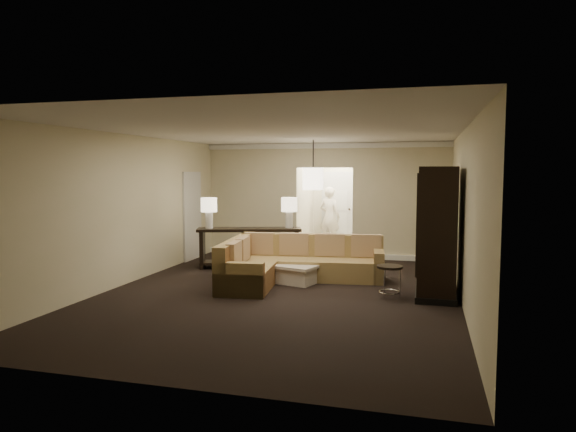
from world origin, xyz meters
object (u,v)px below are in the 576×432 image
(person, at_px, (330,214))
(armoire, at_px, (436,234))
(coffee_table, at_px, (297,272))
(drink_table, at_px, (390,275))
(sectional_sofa, at_px, (290,264))
(console_table, at_px, (249,244))

(person, bearing_deg, armoire, 138.70)
(coffee_table, height_order, person, person)
(armoire, height_order, drink_table, armoire)
(sectional_sofa, height_order, armoire, armoire)
(sectional_sofa, xyz_separation_m, console_table, (-1.22, 1.16, 0.18))
(sectional_sofa, bearing_deg, person, 84.37)
(sectional_sofa, relative_size, drink_table, 5.47)
(console_table, height_order, person, person)
(drink_table, bearing_deg, console_table, 148.22)
(coffee_table, bearing_deg, armoire, -8.73)
(armoire, distance_m, person, 5.69)
(console_table, bearing_deg, armoire, -39.56)
(sectional_sofa, relative_size, coffee_table, 2.71)
(console_table, height_order, drink_table, console_table)
(sectional_sofa, distance_m, drink_table, 2.10)
(coffee_table, relative_size, armoire, 0.50)
(armoire, bearing_deg, sectional_sofa, 171.85)
(drink_table, bearing_deg, sectional_sofa, 157.52)
(console_table, bearing_deg, drink_table, -49.79)
(sectional_sofa, distance_m, armoire, 2.79)
(sectional_sofa, height_order, console_table, console_table)
(console_table, bearing_deg, sectional_sofa, -61.44)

